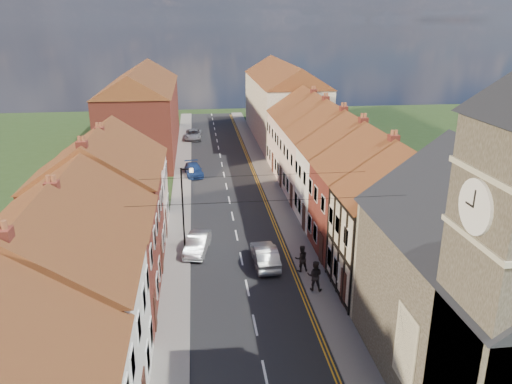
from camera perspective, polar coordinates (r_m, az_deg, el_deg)
The scene contains 23 objects.
road at distance 45.86m, azimuth -3.08°, elevation -0.92°, with size 7.00×90.00×0.02m, color black.
pavement_left at distance 45.79m, azimuth -8.58°, elevation -1.08°, with size 1.80×90.00×0.12m, color slate.
pavement_right at distance 46.31m, azimuth 2.36°, elevation -0.64°, with size 1.80×90.00×0.12m, color slate.
church at distance 22.56m, azimuth 26.76°, elevation -8.85°, with size 11.25×14.25×15.20m.
cottage_r_tudor at distance 30.51m, azimuth 16.83°, elevation -3.32°, with size 8.30×5.20×9.00m.
cottage_r_white_near at distance 35.19m, azimuth 13.48°, elevation -0.02°, with size 8.30×6.00×9.00m.
cottage_r_cream_mid at distance 40.04m, azimuth 10.88°, elevation 2.50°, with size 8.30×5.20×9.00m.
cottage_r_pink at distance 45.02m, azimuth 8.85°, elevation 4.44°, with size 8.30×6.00×9.00m.
cottage_r_white_far at distance 50.09m, azimuth 7.21°, elevation 6.01°, with size 8.30×5.20×9.00m.
cottage_r_cream_far at distance 55.22m, azimuth 5.87°, elevation 7.27°, with size 8.30×6.00×9.00m.
cottage_l_cream at distance 22.62m, azimuth -23.32°, elevation -12.15°, with size 8.30×6.30×9.10m.
cottage_l_white at distance 28.18m, azimuth -19.86°, elevation -5.77°, with size 8.30×6.90×8.80m.
cottage_l_brick_mid at distance 33.65m, azimuth -17.75°, elevation -1.21°, with size 8.30×5.70×9.10m.
cottage_l_pink at distance 39.11m, azimuth -16.27°, elevation 1.50°, with size 8.30×6.30×8.80m.
block_right_far at distance 69.85m, azimuth 3.14°, elevation 10.49°, with size 8.30×24.20×10.50m.
block_left_far at distance 64.21m, azimuth -12.86°, elevation 9.29°, with size 8.30×24.20×10.50m.
lamppost at distance 35.19m, azimuth -8.24°, elevation -1.29°, with size 0.88×0.15×6.00m.
car_mid at distance 35.76m, azimuth -6.70°, elevation -5.89°, with size 1.38×3.97×1.31m, color #929699.
car_far at distance 53.40m, azimuth -7.13°, elevation 2.53°, with size 1.70×4.18×1.21m, color navy.
car_distant at distance 69.91m, azimuth -7.18°, elevation 6.52°, with size 2.22×4.82×1.34m, color #96999D.
pedestrian_right at distance 30.68m, azimuth 6.74°, elevation -9.47°, with size 0.93×0.72×1.91m, color black.
car_mid_b at distance 33.76m, azimuth 1.02°, elevation -7.23°, with size 1.50×4.30×1.42m, color gray.
pedestrian_right_b at distance 32.77m, azimuth 5.20°, elevation -7.56°, with size 0.87×0.68×1.80m, color black.
Camera 1 is at (-2.73, -13.02, 15.65)m, focal length 35.00 mm.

